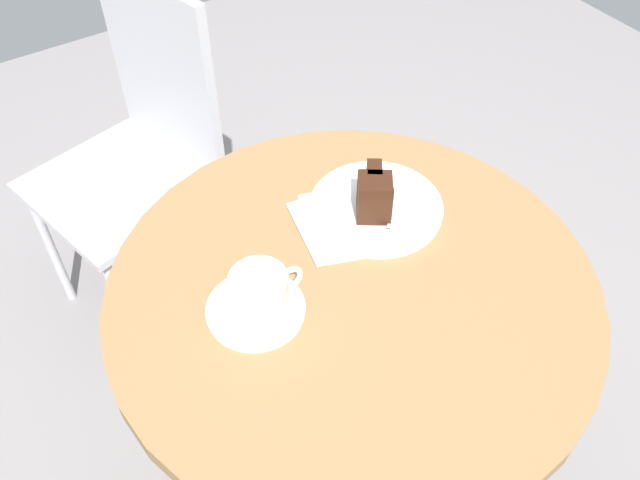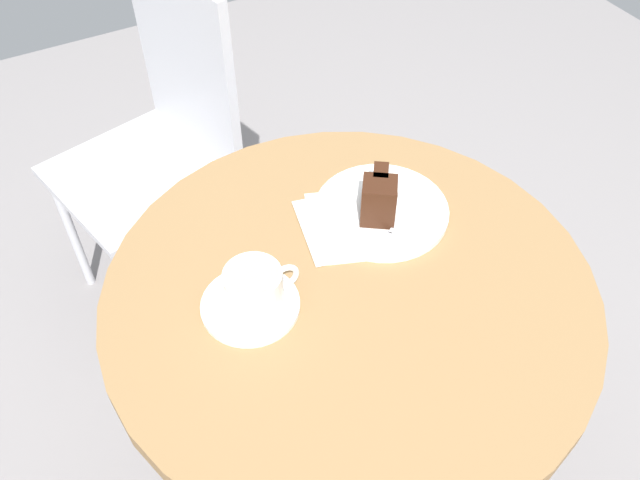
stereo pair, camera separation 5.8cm
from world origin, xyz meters
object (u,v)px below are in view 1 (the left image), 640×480
at_px(cake_plate, 376,207).
at_px(cake_slice, 374,195).
at_px(coffee_cup, 261,293).
at_px(napkin, 351,222).
at_px(teaspoon, 287,300).
at_px(fork, 391,222).
at_px(cafe_chair, 143,138).
at_px(saucer, 256,310).

distance_m(cake_plate, cake_slice, 0.04).
height_order(coffee_cup, napkin, coffee_cup).
xyz_separation_m(cake_slice, napkin, (-0.04, 0.01, -0.05)).
distance_m(teaspoon, napkin, 0.20).
bearing_deg(fork, coffee_cup, -27.16).
bearing_deg(cake_plate, cafe_chair, 106.12).
distance_m(coffee_cup, cake_slice, 0.27).
relative_size(fork, napkin, 0.55).
bearing_deg(teaspoon, napkin, 104.67).
bearing_deg(saucer, fork, 5.67).
height_order(saucer, fork, fork).
distance_m(saucer, cake_plate, 0.29).
bearing_deg(coffee_cup, fork, 7.16).
relative_size(fork, cafe_chair, 0.14).
bearing_deg(cake_plate, napkin, -178.17).
distance_m(cake_plate, cafe_chair, 0.71).
xyz_separation_m(saucer, fork, (0.27, 0.03, 0.01)).
bearing_deg(napkin, cafe_chair, 101.64).
bearing_deg(fork, saucer, -28.65).
bearing_deg(teaspoon, fork, 88.56).
relative_size(saucer, cake_plate, 0.65).
distance_m(saucer, cake_slice, 0.28).
bearing_deg(cake_slice, saucer, -165.62).
bearing_deg(saucer, teaspoon, -17.12).
distance_m(cake_plate, fork, 0.05).
xyz_separation_m(coffee_cup, teaspoon, (0.04, -0.01, -0.04)).
height_order(coffee_cup, fork, coffee_cup).
height_order(cake_slice, cafe_chair, cafe_chair).
xyz_separation_m(teaspoon, cake_slice, (0.22, 0.08, 0.04)).
relative_size(cake_slice, cafe_chair, 0.11).
xyz_separation_m(coffee_cup, cafe_chair, (0.08, 0.74, -0.25)).
distance_m(cake_plate, napkin, 0.05).
xyz_separation_m(saucer, teaspoon, (0.05, -0.01, 0.01)).
height_order(fork, cafe_chair, cafe_chair).
relative_size(coffee_cup, fork, 0.97).
bearing_deg(fork, cafe_chair, -109.73).
bearing_deg(cake_plate, teaspoon, -158.78).
height_order(teaspoon, fork, fork).
bearing_deg(coffee_cup, napkin, 20.47).
relative_size(teaspoon, fork, 0.85).
bearing_deg(cafe_chair, cake_plate, 2.56).
height_order(napkin, cafe_chair, cafe_chair).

